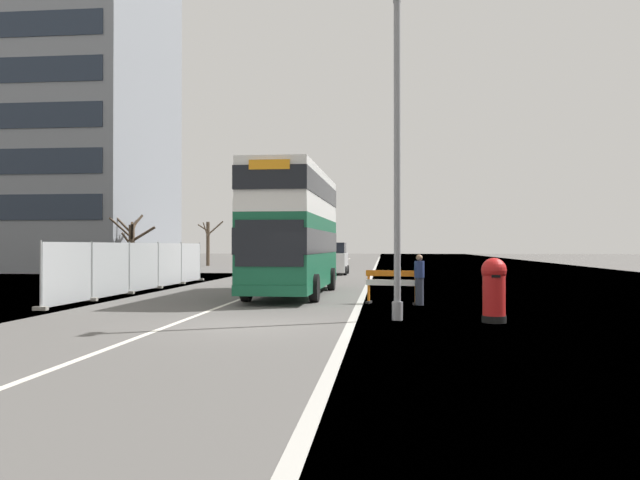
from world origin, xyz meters
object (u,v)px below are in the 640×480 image
pedestrian_at_kerb (419,280)px  red_pillar_postbox (494,287)px  roadworks_barrier (392,282)px  car_oncoming_near (333,259)px  car_receding_mid (290,258)px  double_decker_bus (294,230)px  lamppost_foreground (397,164)px

pedestrian_at_kerb → red_pillar_postbox: bearing=-70.3°
red_pillar_postbox → roadworks_barrier: red_pillar_postbox is taller
car_oncoming_near → car_receding_mid: bearing=119.5°
double_decker_bus → roadworks_barrier: double_decker_bus is taller
lamppost_foreground → red_pillar_postbox: lamppost_foreground is taller
car_oncoming_near → pedestrian_at_kerb: bearing=-78.1°
lamppost_foreground → car_oncoming_near: 27.39m
red_pillar_postbox → car_oncoming_near: (-6.42, 27.17, 0.11)m
car_oncoming_near → pedestrian_at_kerb: (4.75, -22.49, -0.18)m
double_decker_bus → lamppost_foreground: lamppost_foreground is taller
lamppost_foreground → red_pillar_postbox: size_ratio=5.26×
red_pillar_postbox → car_receding_mid: car_receding_mid is taller
red_pillar_postbox → car_oncoming_near: car_oncoming_near is taller
car_receding_mid → roadworks_barrier: bearing=-74.9°
double_decker_bus → pedestrian_at_kerb: size_ratio=6.18×
lamppost_foreground → roadworks_barrier: size_ratio=4.83×
double_decker_bus → car_oncoming_near: 18.61m
red_pillar_postbox → car_oncoming_near: bearing=103.3°
roadworks_barrier → car_receding_mid: car_receding_mid is taller
car_oncoming_near → car_receding_mid: 8.29m
double_decker_bus → car_oncoming_near: double_decker_bus is taller
car_receding_mid → pedestrian_at_kerb: bearing=-73.4°
lamppost_foreground → car_receding_mid: lamppost_foreground is taller
roadworks_barrier → car_receding_mid: (-7.92, 29.38, 0.29)m
red_pillar_postbox → roadworks_barrier: bearing=117.3°
lamppost_foreground → car_oncoming_near: size_ratio=2.17×
red_pillar_postbox → pedestrian_at_kerb: 4.97m
double_decker_bus → pedestrian_at_kerb: bearing=-39.4°
double_decker_bus → pedestrian_at_kerb: 6.48m
double_decker_bus → lamppost_foreground: 9.41m
red_pillar_postbox → pedestrian_at_kerb: bearing=109.7°
roadworks_barrier → car_receding_mid: bearing=105.1°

